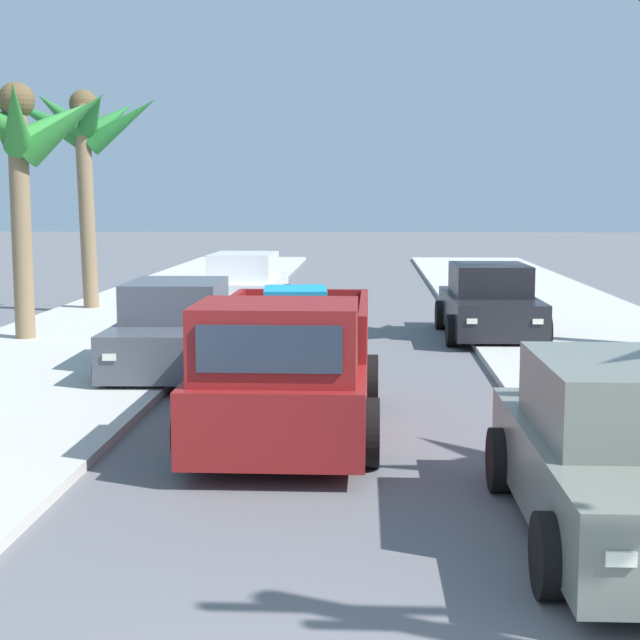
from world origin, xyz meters
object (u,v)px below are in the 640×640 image
Objects in this scene: pickup_truck at (288,372)px; palm_tree_right_mid at (24,137)px; car_left_near at (489,304)px; car_left_mid at (176,330)px; palm_tree_left_back at (85,134)px; car_right_mid at (628,456)px; car_right_near at (244,285)px.

palm_tree_right_mid is (-5.80, 7.35, 3.30)m from pickup_truck.
car_left_mid is at bearing -142.28° from car_left_near.
car_left_near is (3.51, 8.71, -0.09)m from pickup_truck.
palm_tree_left_back is at bearing 157.98° from car_left_near.
car_left_mid is (-5.74, -4.44, 0.00)m from car_left_near.
palm_tree_right_mid is (-9.01, 10.78, 3.39)m from car_right_mid.
car_right_mid is at bearing -54.72° from car_left_mid.
pickup_truck reaches higher than car_left_mid.
pickup_truck is 9.92m from palm_tree_right_mid.
car_left_mid is 9.43m from car_right_mid.
car_left_near is at bearing 88.59° from car_right_mid.
palm_tree_left_back is at bearing 93.45° from palm_tree_right_mid.
car_right_mid is 18.93m from palm_tree_left_back.
car_left_mid is 0.83× the size of palm_tree_right_mid.
car_left_mid is 9.94m from palm_tree_left_back.
palm_tree_left_back is (-9.32, 16.03, 3.79)m from car_right_mid.
car_left_near is at bearing 68.07° from pickup_truck.
car_right_near is at bearing 108.44° from car_right_mid.
palm_tree_left_back reaches higher than car_right_mid.
car_left_near is at bearing 37.72° from car_left_mid.
car_right_near is 5.47m from palm_tree_left_back.
car_left_near is 6.94m from car_right_near.
car_left_near is 1.00× the size of car_right_mid.
car_right_near is 1.00× the size of car_left_mid.
pickup_truck is 12.88m from car_right_near.
car_right_mid is at bearing -50.11° from palm_tree_right_mid.
car_left_mid is at bearing -90.46° from car_right_near.
car_left_mid is (-0.07, -8.43, 0.00)m from car_right_near.
car_right_near is 17.00m from car_right_mid.
pickup_truck is 9.39m from car_left_near.
car_right_mid is 0.83× the size of palm_tree_right_mid.
pickup_truck is at bearing -64.11° from palm_tree_left_back.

